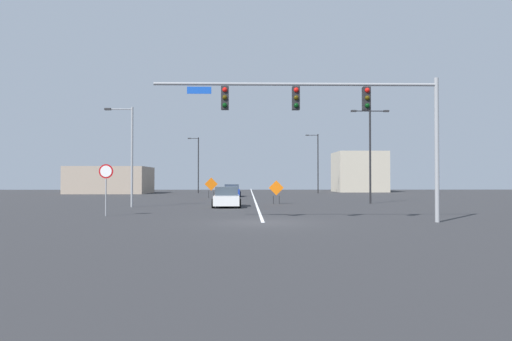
# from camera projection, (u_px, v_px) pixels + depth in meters

# --- Properties ---
(ground) EXTENTS (137.72, 137.72, 0.00)m
(ground) POSITION_uv_depth(u_px,v_px,m) (263.00, 223.00, 20.79)
(ground) COLOR #2D2D30
(road_centre_stripe) EXTENTS (0.16, 76.51, 0.01)m
(road_centre_stripe) POSITION_uv_depth(u_px,v_px,m) (253.00, 195.00, 59.03)
(road_centre_stripe) COLOR white
(road_centre_stripe) RESTS_ON ground
(traffic_signal_assembly) EXTENTS (12.97, 0.44, 6.60)m
(traffic_signal_assembly) POSITION_uv_depth(u_px,v_px,m) (333.00, 109.00, 20.94)
(traffic_signal_assembly) COLOR gray
(traffic_signal_assembly) RESTS_ON ground
(stop_sign) EXTENTS (0.76, 0.07, 2.76)m
(stop_sign) POSITION_uv_depth(u_px,v_px,m) (106.00, 180.00, 24.58)
(stop_sign) COLOR gray
(stop_sign) RESTS_ON ground
(street_lamp_mid_right) EXTENTS (1.61, 0.24, 8.10)m
(street_lamp_mid_right) POSITION_uv_depth(u_px,v_px,m) (198.00, 162.00, 67.02)
(street_lamp_mid_right) COLOR black
(street_lamp_mid_right) RESTS_ON ground
(street_lamp_mid_left) EXTENTS (1.84, 0.24, 8.48)m
(street_lamp_mid_left) POSITION_uv_depth(u_px,v_px,m) (317.00, 161.00, 66.10)
(street_lamp_mid_left) COLOR black
(street_lamp_mid_left) RESTS_ON ground
(street_lamp_near_left) EXTENTS (2.03, 0.24, 7.09)m
(street_lamp_near_left) POSITION_uv_depth(u_px,v_px,m) (130.00, 151.00, 32.66)
(street_lamp_near_left) COLOR gray
(street_lamp_near_left) RESTS_ON ground
(street_lamp_near_right) EXTENTS (3.11, 0.24, 7.67)m
(street_lamp_near_right) POSITION_uv_depth(u_px,v_px,m) (370.00, 148.00, 37.41)
(street_lamp_near_right) COLOR black
(street_lamp_near_right) RESTS_ON ground
(construction_sign_median_far) EXTENTS (1.36, 0.30, 2.17)m
(construction_sign_median_far) POSITION_uv_depth(u_px,v_px,m) (211.00, 185.00, 48.38)
(construction_sign_median_far) COLOR orange
(construction_sign_median_far) RESTS_ON ground
(construction_sign_right_lane) EXTENTS (1.19, 0.05, 1.88)m
(construction_sign_right_lane) POSITION_uv_depth(u_px,v_px,m) (276.00, 189.00, 36.66)
(construction_sign_right_lane) COLOR orange
(construction_sign_right_lane) RESTS_ON ground
(car_white_approaching) EXTENTS (2.10, 4.43, 1.42)m
(car_white_approaching) POSITION_uv_depth(u_px,v_px,m) (227.00, 198.00, 32.98)
(car_white_approaching) COLOR white
(car_white_approaching) RESTS_ON ground
(car_blue_mid) EXTENTS (2.16, 4.25, 1.41)m
(car_blue_mid) POSITION_uv_depth(u_px,v_px,m) (232.00, 191.00, 53.15)
(car_blue_mid) COLOR #1E389E
(car_blue_mid) RESTS_ON ground
(roadside_building_east) EXTENTS (7.62, 7.83, 6.34)m
(roadside_building_east) POSITION_uv_depth(u_px,v_px,m) (359.00, 172.00, 73.71)
(roadside_building_east) COLOR #B2A893
(roadside_building_east) RESTS_ON ground
(roadside_building_west) EXTENTS (10.74, 8.42, 3.76)m
(roadside_building_west) POSITION_uv_depth(u_px,v_px,m) (111.00, 180.00, 65.53)
(roadside_building_west) COLOR gray
(roadside_building_west) RESTS_ON ground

